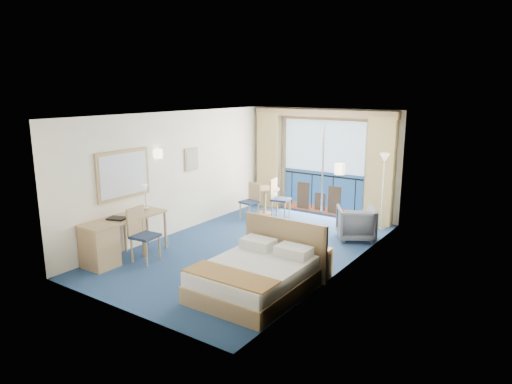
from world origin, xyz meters
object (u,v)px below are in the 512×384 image
Objects in this scene: table_chair_b at (251,199)px; table_chair_a at (278,196)px; bed at (256,276)px; armchair at (356,223)px; nightstand at (318,263)px; desk at (105,242)px; round_table at (265,194)px; floor_lamp at (384,172)px; desk_chair at (141,231)px.

table_chair_a is at bearing 52.14° from table_chair_b.
bed is 4.25m from table_chair_b.
armchair is (0.29, 3.38, 0.08)m from bed.
desk reaches higher than nightstand.
bed is 2.11× the size of table_chair_b.
desk is at bearing -96.34° from round_table.
floor_lamp is (0.49, 4.39, 1.06)m from bed.
desk_chair is at bearing -159.21° from nightstand.
desk_chair reaches higher than nightstand.
desk_chair is (-3.04, -4.46, -0.76)m from floor_lamp.
table_chair_a is (-2.49, -0.51, -0.78)m from floor_lamp.
nightstand is 3.83m from table_chair_b.
armchair is at bearing -12.15° from round_table.
table_chair_a reaches higher than desk.
nightstand is at bearing 25.89° from desk.
table_chair_b is at bearing -95.21° from round_table.
nightstand is (0.54, 1.10, -0.03)m from bed.
floor_lamp is 3.24m from table_chair_b.
table_chair_b is at bearing 121.97° from table_chair_a.
desk is at bearing 136.96° from desk_chair.
bed is at bearing -44.06° from table_chair_b.
desk_chair reaches higher than round_table.
table_chair_a is 1.09× the size of table_chair_b.
armchair is 1.03× the size of round_table.
round_table is at bearing 69.49° from table_chair_a.
desk_chair is (-2.84, -3.45, 0.22)m from armchair.
table_chair_b is at bearing 142.26° from nightstand.
armchair is (-0.24, 2.28, 0.10)m from nightstand.
armchair is at bearing 8.79° from table_chair_b.
floor_lamp is 1.79× the size of table_chair_a.
desk is 0.66m from desk_chair.
floor_lamp reaches higher than round_table.
bed is 2.50× the size of round_table.
table_chair_b is at bearing -162.32° from floor_lamp.
armchair is 1.42m from floor_lamp.
table_chair_b is at bearing -32.48° from armchair.
table_chair_a is (0.44, -0.08, 0.04)m from round_table.
bed is at bearing -96.42° from floor_lamp.
nightstand is 0.30× the size of desk.
table_chair_a is (0.56, 3.96, -0.02)m from desk_chair.
armchair is 0.76× the size of desk_chair.
floor_lamp is 3.07m from round_table.
floor_lamp is at bearing 55.38° from desk.
table_chair_a is 0.66m from table_chair_b.
desk reaches higher than armchair.
round_table is at bearing 121.59° from bed.
desk_chair is 4.04m from round_table.
armchair is 0.45× the size of floor_lamp.
bed reaches higher than desk.
floor_lamp is 5.46m from desk_chair.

